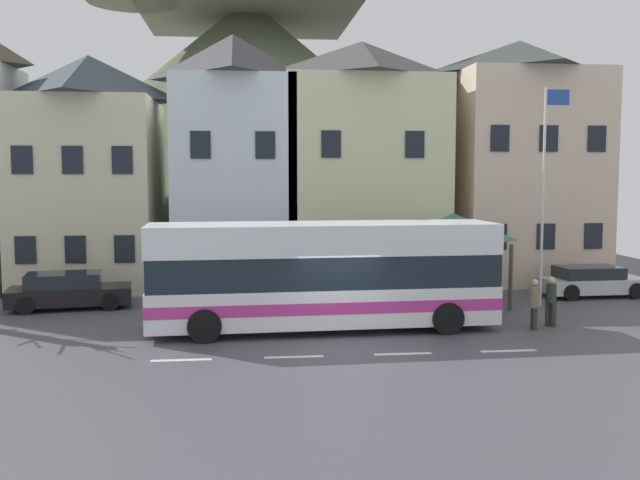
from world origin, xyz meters
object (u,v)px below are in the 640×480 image
object	(u,v)px
townhouse_02	(234,160)
bus_shelter	(453,228)
parked_car_00	(441,283)
parked_car_01	(68,291)
parked_car_02	(592,281)
pedestrian_01	(534,301)
townhouse_04	(517,161)
hilltop_castle	(248,114)
flagpole	(545,182)
pedestrian_00	(551,300)
public_bench	(464,283)
townhouse_03	(361,163)
townhouse_01	(91,171)
transit_bus	(323,276)

from	to	relation	value
townhouse_02	bus_shelter	xyz separation A→B (m)	(8.26, -6.03, -2.61)
townhouse_02	bus_shelter	size ratio (longest dim) A/B	3.06
parked_car_00	parked_car_01	distance (m)	14.12
parked_car_02	pedestrian_01	xyz separation A→B (m)	(-4.78, -5.60, 0.31)
townhouse_04	hilltop_castle	distance (m)	22.81
hilltop_castle	flagpole	distance (m)	28.26
pedestrian_00	public_bench	xyz separation A→B (m)	(-0.91, 6.18, -0.37)
public_bench	parked_car_00	bearing A→B (deg)	-144.66
parked_car_02	flagpole	size ratio (longest dim) A/B	0.52
flagpole	public_bench	bearing A→B (deg)	129.88
hilltop_castle	bus_shelter	distance (m)	26.82
parked_car_00	parked_car_02	world-z (taller)	parked_car_00
bus_shelter	parked_car_00	distance (m)	2.45
townhouse_02	townhouse_04	world-z (taller)	townhouse_04
parked_car_02	pedestrian_01	distance (m)	7.37
townhouse_03	townhouse_01	bearing A→B (deg)	177.36
hilltop_castle	parked_car_02	world-z (taller)	hilltop_castle
transit_bus	parked_car_02	xyz separation A→B (m)	(11.44, 4.91, -1.10)
transit_bus	hilltop_castle	bearing A→B (deg)	91.85
parked_car_01	pedestrian_00	distance (m)	16.99
townhouse_02	transit_bus	bearing A→B (deg)	-74.17
townhouse_01	parked_car_01	xyz separation A→B (m)	(0.21, -5.66, -4.38)
parked_car_00	townhouse_01	bearing A→B (deg)	166.79
townhouse_01	parked_car_02	world-z (taller)	townhouse_01
townhouse_01	flagpole	world-z (taller)	townhouse_01
hilltop_castle	parked_car_01	distance (m)	26.74
hilltop_castle	parked_car_00	distance (m)	26.51
transit_bus	parked_car_01	bearing A→B (deg)	150.39
townhouse_01	flagpole	xyz separation A→B (m)	(17.74, -7.01, -0.41)
townhouse_03	parked_car_01	distance (m)	13.64
pedestrian_00	flagpole	size ratio (longest dim) A/B	0.20
townhouse_04	flagpole	bearing A→B (deg)	-103.52
townhouse_04	public_bench	bearing A→B (deg)	-131.52
townhouse_01	parked_car_00	world-z (taller)	townhouse_01
townhouse_02	townhouse_03	xyz separation A→B (m)	(5.69, -0.34, -0.13)
townhouse_03	parked_car_00	bearing A→B (deg)	-63.18
hilltop_castle	pedestrian_00	size ratio (longest dim) A/B	25.46
townhouse_01	transit_bus	size ratio (longest dim) A/B	0.91
pedestrian_00	flagpole	distance (m)	5.34
parked_car_01	parked_car_02	world-z (taller)	parked_car_01
townhouse_02	townhouse_03	size ratio (longest dim) A/B	1.02
bus_shelter	parked_car_01	bearing A→B (deg)	177.70
townhouse_04	parked_car_02	xyz separation A→B (m)	(1.13, -5.29, -4.91)
townhouse_01	townhouse_02	world-z (taller)	townhouse_02
parked_car_02	parked_car_01	bearing A→B (deg)	178.72
townhouse_03	parked_car_01	bearing A→B (deg)	-156.43
pedestrian_01	parked_car_02	bearing A→B (deg)	49.51
townhouse_04	public_bench	xyz separation A→B (m)	(-3.85, -4.34, -5.04)
bus_shelter	transit_bus	bearing A→B (deg)	-143.30
townhouse_01	public_bench	xyz separation A→B (m)	(15.56, -4.41, -4.55)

